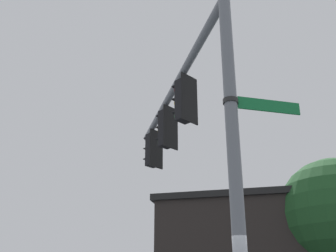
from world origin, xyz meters
The scene contains 6 objects.
signal_pole centered at (0.00, 0.00, 3.87)m, with size 0.22×0.22×7.74m, color slate.
mast_arm centered at (1.91, 3.18, 6.87)m, with size 0.19×0.19×7.42m, color slate.
traffic_light_nearest_pole centered at (1.43, 2.39, 6.07)m, with size 0.54×0.49×1.31m.
traffic_light_mid_inner centered at (2.36, 3.93, 6.07)m, with size 0.54×0.49×1.31m.
traffic_light_mid_outer centered at (3.29, 5.48, 6.07)m, with size 0.54×0.49×1.31m.
street_name_sign centered at (0.36, -0.22, 4.72)m, with size 1.24×0.81×0.22m.
Camera 1 is at (-5.32, -3.82, 1.54)m, focal length 45.71 mm.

